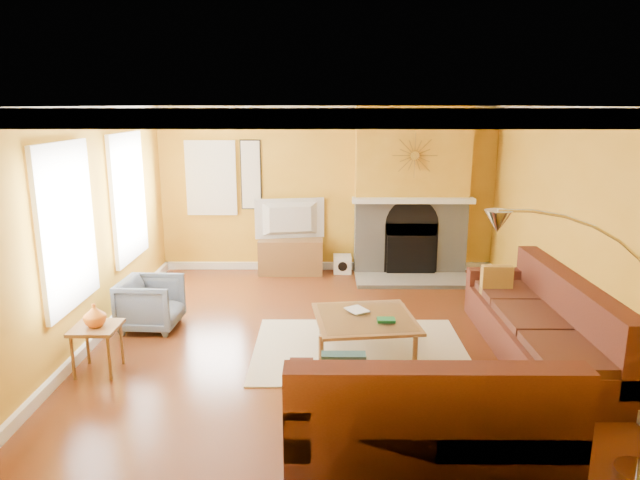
{
  "coord_description": "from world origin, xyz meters",
  "views": [
    {
      "loc": [
        -0.06,
        -6.31,
        2.72
      ],
      "look_at": [
        -0.11,
        0.4,
        1.12
      ],
      "focal_mm": 32.0,
      "sensor_mm": 36.0,
      "label": 1
    }
  ],
  "objects_px": {
    "arc_lamp": "(579,352)",
    "coffee_table": "(365,334)",
    "media_console": "(291,256)",
    "armchair": "(151,303)",
    "sectional_sofa": "(447,332)",
    "side_table": "(98,349)"
  },
  "relations": [
    {
      "from": "arc_lamp",
      "to": "coffee_table",
      "type": "bearing_deg",
      "value": 121.57
    },
    {
      "from": "media_console",
      "to": "armchair",
      "type": "height_order",
      "value": "armchair"
    },
    {
      "from": "sectional_sofa",
      "to": "side_table",
      "type": "xyz_separation_m",
      "value": [
        -3.6,
        0.0,
        -0.2
      ]
    },
    {
      "from": "coffee_table",
      "to": "armchair",
      "type": "height_order",
      "value": "armchair"
    },
    {
      "from": "arc_lamp",
      "to": "sectional_sofa",
      "type": "bearing_deg",
      "value": 107.99
    },
    {
      "from": "sectional_sofa",
      "to": "armchair",
      "type": "distance_m",
      "value": 3.61
    },
    {
      "from": "coffee_table",
      "to": "arc_lamp",
      "type": "relative_size",
      "value": 0.53
    },
    {
      "from": "arc_lamp",
      "to": "armchair",
      "type": "bearing_deg",
      "value": 143.73
    },
    {
      "from": "media_console",
      "to": "side_table",
      "type": "xyz_separation_m",
      "value": [
        -1.8,
        -3.6,
        -0.03
      ]
    },
    {
      "from": "sectional_sofa",
      "to": "side_table",
      "type": "relative_size",
      "value": 7.31
    },
    {
      "from": "sectional_sofa",
      "to": "coffee_table",
      "type": "relative_size",
      "value": 3.42
    },
    {
      "from": "sectional_sofa",
      "to": "armchair",
      "type": "bearing_deg",
      "value": 160.56
    },
    {
      "from": "sectional_sofa",
      "to": "media_console",
      "type": "distance_m",
      "value": 4.03
    },
    {
      "from": "sectional_sofa",
      "to": "media_console",
      "type": "height_order",
      "value": "sectional_sofa"
    },
    {
      "from": "side_table",
      "to": "arc_lamp",
      "type": "bearing_deg",
      "value": -22.27
    },
    {
      "from": "media_console",
      "to": "side_table",
      "type": "distance_m",
      "value": 4.03
    },
    {
      "from": "sectional_sofa",
      "to": "side_table",
      "type": "height_order",
      "value": "sectional_sofa"
    },
    {
      "from": "media_console",
      "to": "armchair",
      "type": "relative_size",
      "value": 1.48
    },
    {
      "from": "side_table",
      "to": "coffee_table",
      "type": "bearing_deg",
      "value": 10.12
    },
    {
      "from": "coffee_table",
      "to": "sectional_sofa",
      "type": "bearing_deg",
      "value": -32.01
    },
    {
      "from": "arc_lamp",
      "to": "side_table",
      "type": "bearing_deg",
      "value": 157.73
    },
    {
      "from": "media_console",
      "to": "side_table",
      "type": "relative_size",
      "value": 2.06
    }
  ]
}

